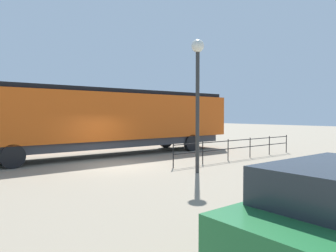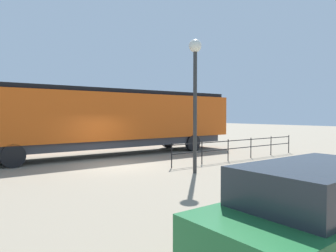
% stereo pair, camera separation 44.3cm
% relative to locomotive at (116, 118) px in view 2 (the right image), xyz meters
% --- Properties ---
extents(ground_plane, '(120.00, 120.00, 0.00)m').
position_rel_locomotive_xyz_m(ground_plane, '(3.54, -1.88, -2.21)').
color(ground_plane, gray).
extents(locomotive, '(3.08, 17.10, 3.90)m').
position_rel_locomotive_xyz_m(locomotive, '(0.00, 0.00, 0.00)').
color(locomotive, '#D15114').
rests_on(locomotive, ground_plane).
extents(parked_car_green, '(1.81, 4.62, 1.70)m').
position_rel_locomotive_xyz_m(parked_car_green, '(14.67, -4.11, -1.33)').
color(parked_car_green, '#1E6633').
rests_on(parked_car_green, ground_plane).
extents(lamp_post, '(0.53, 0.53, 5.53)m').
position_rel_locomotive_xyz_m(lamp_post, '(7.34, -0.18, 1.78)').
color(lamp_post, '#2D2D2D').
rests_on(lamp_post, ground_plane).
extents(platform_fence, '(0.05, 9.44, 1.13)m').
position_rel_locomotive_xyz_m(platform_fence, '(5.81, 4.46, -1.47)').
color(platform_fence, black).
rests_on(platform_fence, ground_plane).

